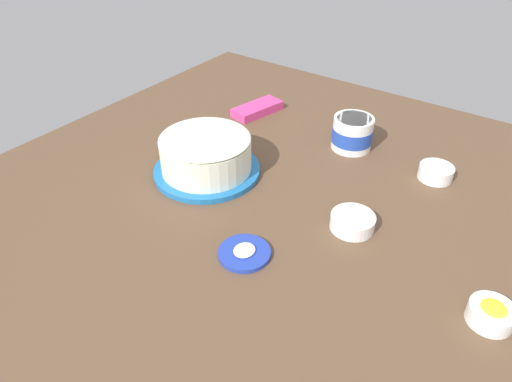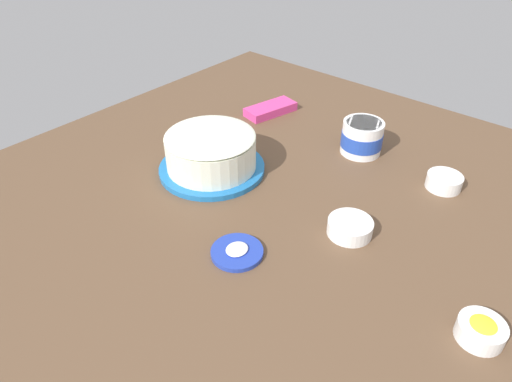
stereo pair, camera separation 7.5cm
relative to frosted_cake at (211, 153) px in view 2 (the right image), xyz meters
The scene contains 8 objects.
ground_plane 0.27m from the frosted_cake, 79.55° to the left, with size 1.54×1.54×0.00m, color brown.
frosted_cake is the anchor object (origin of this frame).
frosting_tub 0.40m from the frosted_cake, 143.75° to the left, with size 0.11×0.11×0.09m.
frosting_tub_lid 0.31m from the frosted_cake, 54.08° to the left, with size 0.11×0.11×0.02m.
sprinkle_bowl_green 0.56m from the frosted_cake, 123.12° to the left, with size 0.08×0.08×0.03m.
sprinkle_bowl_orange 0.39m from the frosted_cake, 92.57° to the left, with size 0.09×0.09×0.03m.
sprinkle_bowl_yellow 0.69m from the frosted_cake, 84.20° to the left, with size 0.08×0.08×0.04m.
candy_box_lower 0.36m from the frosted_cake, 165.17° to the right, with size 0.16×0.07×0.03m, color #E53D8E.
Camera 2 is at (0.63, 0.46, 0.65)m, focal length 32.78 mm.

